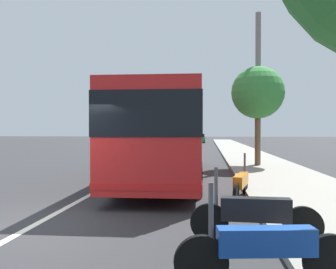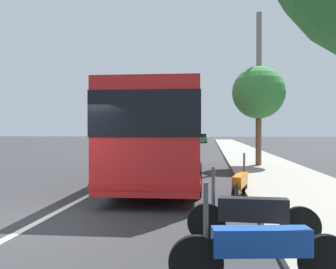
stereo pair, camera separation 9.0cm
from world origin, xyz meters
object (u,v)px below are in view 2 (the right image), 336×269
Objects in this scene: motorcycle_mid_row at (260,250)px; car_oncoming at (170,140)px; car_side_street at (143,144)px; utility_pole at (259,90)px; motorcycle_angled at (240,183)px; roadside_tree_mid_block at (258,93)px; coach_bus at (167,132)px; car_behind_bus at (201,138)px; motorcycle_by_tree at (252,215)px; car_ahead_same_lane at (174,138)px.

car_oncoming reaches higher than motorcycle_mid_row.
motorcycle_mid_row is 43.11m from car_oncoming.
motorcycle_mid_row is at bearing 10.94° from car_side_street.
motorcycle_mid_row is at bearing 172.05° from utility_pole.
motorcycle_angled is at bearing 168.77° from utility_pole.
car_oncoming is at bearing 15.57° from roadside_tree_mid_block.
motorcycle_angled is at bearing -100.86° from motorcycle_mid_row.
car_behind_bus is at bearing -2.34° from coach_bus.
motorcycle_by_tree is 0.48× the size of car_side_street.
coach_bus is 2.46× the size of car_oncoming.
car_side_street is 15.01m from roadside_tree_mid_block.
utility_pole reaches higher than car_oncoming.
roadside_tree_mid_block is at bearing -46.13° from coach_bus.
car_behind_bus is (50.69, 2.14, 0.23)m from motorcycle_mid_row.
roadside_tree_mid_block is at bearing 168.62° from utility_pole.
motorcycle_angled is 44.92m from car_ahead_same_lane.
motorcycle_mid_row is 0.48× the size of car_behind_bus.
motorcycle_by_tree is at bearing 171.56° from roadside_tree_mid_block.
car_behind_bus is (25.26, -4.45, 0.01)m from car_side_street.
utility_pole is at bearing -44.35° from coach_bus.
car_oncoming is at bearing 15.88° from utility_pole.
motorcycle_angled is at bearing -148.69° from coach_bus.
roadside_tree_mid_block is (13.42, -1.85, 3.36)m from motorcycle_mid_row.
car_oncoming is at bearing -1.52° from car_ahead_same_lane.
car_side_street is at bearing -2.90° from car_ahead_same_lane.
car_oncoming reaches higher than motorcycle_by_tree.
roadside_tree_mid_block is at bearing 2.50° from motorcycle_angled.
motorcycle_angled is at bearing 6.03° from car_ahead_same_lane.
roadside_tree_mid_block is at bearing 31.53° from car_side_street.
car_ahead_same_lane is 0.93× the size of car_behind_bus.
motorcycle_mid_row is 5.27m from motorcycle_angled.
motorcycle_by_tree is 41.50m from car_oncoming.
car_oncoming is (-7.05, -0.12, 0.00)m from car_ahead_same_lane.
car_side_street is 0.98× the size of car_oncoming.
car_side_street is at bearing 12.59° from coach_bus.
coach_bus is 2.54× the size of car_behind_bus.
car_oncoming is at bearing 23.62° from motorcycle_angled.
motorcycle_angled is 0.44× the size of roadside_tree_mid_block.
utility_pole is (-35.91, -8.33, 3.33)m from car_ahead_same_lane.
car_oncoming is at bearing 175.42° from car_side_street.
roadside_tree_mid_block is (-36.27, -8.26, 3.13)m from car_ahead_same_lane.
car_side_street is (16.31, 4.28, -1.15)m from coach_bus.
motorcycle_by_tree is at bearing 5.25° from car_ahead_same_lane.
motorcycle_mid_row is (-9.11, -2.31, -1.37)m from coach_bus.
car_side_street is at bearing -1.70° from car_oncoming.
car_ahead_same_lane is at bearing 99.04° from car_behind_bus.
car_ahead_same_lane reaches higher than car_side_street.
car_oncoming reaches higher than car_ahead_same_lane.
utility_pole is at bearing 15.18° from car_oncoming.
car_side_street is at bearing -83.81° from motorcycle_mid_row.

